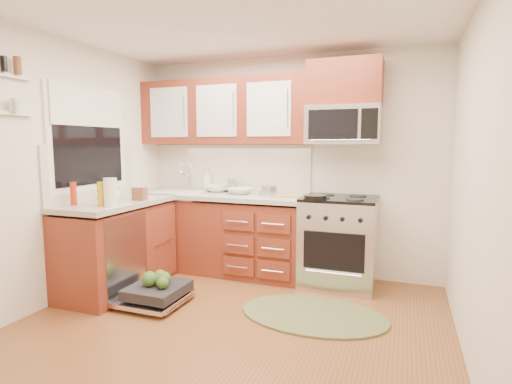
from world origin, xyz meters
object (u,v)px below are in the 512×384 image
at_px(paper_towel_roll, 110,192).
at_px(cup, 263,191).
at_px(sink, 179,202).
at_px(stock_pot, 269,191).
at_px(rug, 313,315).
at_px(range, 339,242).
at_px(microwave, 343,125).
at_px(bowl_b, 217,188).
at_px(upper_cabinets, 223,112).
at_px(dishwasher, 154,294).
at_px(bowl_a, 240,191).
at_px(skillet, 315,197).
at_px(cutting_board, 288,196).

bearing_deg(paper_towel_roll, cup, 50.30).
relative_size(sink, stock_pot, 3.26).
bearing_deg(rug, range, 84.80).
xyz_separation_m(microwave, sink, (-1.93, -0.13, -0.90)).
relative_size(microwave, bowl_b, 2.65).
xyz_separation_m(upper_cabinets, cup, (0.53, -0.08, -0.91)).
bearing_deg(microwave, dishwasher, -140.93).
height_order(upper_cabinets, rug, upper_cabinets).
bearing_deg(sink, range, 0.30).
distance_m(upper_cabinets, bowl_b, 0.91).
bearing_deg(stock_pot, bowl_a, 172.58).
distance_m(upper_cabinets, skillet, 1.55).
height_order(sink, bowl_b, bowl_b).
bearing_deg(bowl_b, range, -6.43).
relative_size(cutting_board, cup, 2.77).
relative_size(rug, paper_towel_roll, 4.90).
xyz_separation_m(microwave, paper_towel_roll, (-1.93, -1.33, -0.64)).
relative_size(bowl_b, cup, 2.65).
bearing_deg(cup, bowl_a, 179.92).
relative_size(upper_cabinets, paper_towel_roll, 7.76).
bearing_deg(stock_pot, bowl_b, 167.90).
distance_m(stock_pot, cup, 0.10).
relative_size(skillet, cup, 2.13).
distance_m(sink, bowl_a, 0.79).
relative_size(rug, cutting_board, 4.31).
bearing_deg(range, rug, -95.20).
relative_size(range, rug, 0.73).
xyz_separation_m(paper_towel_roll, cup, (1.05, 1.27, -0.09)).
height_order(dishwasher, cutting_board, cutting_board).
distance_m(stock_pot, cutting_board, 0.23).
bearing_deg(upper_cabinets, microwave, -1.02).
relative_size(paper_towel_roll, bowl_a, 0.91).
relative_size(rug, skillet, 5.60).
xyz_separation_m(bowl_a, cup, (0.28, -0.00, 0.01)).
distance_m(microwave, skillet, 0.84).
bearing_deg(dishwasher, cup, 60.89).
relative_size(range, dishwasher, 1.36).
relative_size(microwave, rug, 0.59).
xyz_separation_m(sink, dishwasher, (0.39, -1.12, -0.70)).
bearing_deg(range, sink, -179.70).
height_order(upper_cabinets, cup, upper_cabinets).
relative_size(dishwasher, bowl_b, 2.44).
bearing_deg(upper_cabinets, stock_pot, -11.84).
distance_m(sink, stock_pot, 1.15).
bearing_deg(upper_cabinets, cutting_board, -8.91).
xyz_separation_m(sink, stock_pot, (1.14, 0.03, 0.18)).
bearing_deg(paper_towel_roll, bowl_a, 58.71).
height_order(cutting_board, bowl_a, bowl_a).
xyz_separation_m(range, microwave, (0.00, 0.12, 1.23)).
distance_m(range, rug, 0.98).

